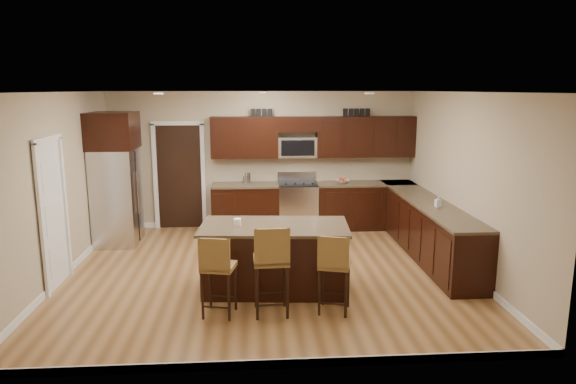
{
  "coord_description": "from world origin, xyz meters",
  "views": [
    {
      "loc": [
        -0.19,
        -7.41,
        2.74
      ],
      "look_at": [
        0.35,
        0.4,
        1.17
      ],
      "focal_mm": 32.0,
      "sensor_mm": 36.0,
      "label": 1
    }
  ],
  "objects": [
    {
      "name": "wall_left",
      "position": [
        -3.0,
        0.0,
        1.35
      ],
      "size": [
        0.0,
        5.5,
        5.5
      ],
      "primitive_type": "plane",
      "rotation": [
        1.57,
        0.0,
        1.57
      ],
      "color": "tan",
      "rests_on": "floor"
    },
    {
      "name": "island",
      "position": [
        0.09,
        -0.65,
        0.43
      ],
      "size": [
        2.08,
        1.21,
        0.92
      ],
      "rotation": [
        0.0,
        0.0,
        -0.08
      ],
      "color": "black",
      "rests_on": "floor"
    },
    {
      "name": "refrigerator",
      "position": [
        -2.62,
        1.7,
        1.21
      ],
      "size": [
        0.79,
        0.92,
        2.35
      ],
      "color": "silver",
      "rests_on": "floor"
    },
    {
      "name": "pantry_door",
      "position": [
        -2.98,
        -0.3,
        1.02
      ],
      "size": [
        0.03,
        0.8,
        2.04
      ],
      "primitive_type": "cube",
      "color": "white",
      "rests_on": "floor"
    },
    {
      "name": "ceiling",
      "position": [
        0.0,
        0.0,
        2.7
      ],
      "size": [
        6.0,
        6.0,
        0.0
      ],
      "primitive_type": "plane",
      "rotation": [
        3.14,
        0.0,
        0.0
      ],
      "color": "silver",
      "rests_on": "wall_back"
    },
    {
      "name": "island_jar",
      "position": [
        -0.41,
        -0.65,
        0.97
      ],
      "size": [
        0.1,
        0.1,
        0.1
      ],
      "primitive_type": "cylinder",
      "color": "white",
      "rests_on": "island"
    },
    {
      "name": "doorway",
      "position": [
        -1.65,
        2.73,
        1.03
      ],
      "size": [
        0.85,
        0.03,
        2.06
      ],
      "primitive_type": "cube",
      "color": "black",
      "rests_on": "floor"
    },
    {
      "name": "stool_mid",
      "position": [
        0.02,
        -1.5,
        0.71
      ],
      "size": [
        0.44,
        0.44,
        1.14
      ],
      "rotation": [
        0.0,
        0.0,
        0.03
      ],
      "color": "olive",
      "rests_on": "floor"
    },
    {
      "name": "floor",
      "position": [
        0.0,
        0.0,
        0.0
      ],
      "size": [
        6.0,
        6.0,
        0.0
      ],
      "primitive_type": "plane",
      "color": "olive",
      "rests_on": "ground"
    },
    {
      "name": "range",
      "position": [
        0.68,
        2.45,
        0.47
      ],
      "size": [
        0.76,
        0.64,
        1.11
      ],
      "color": "silver",
      "rests_on": "floor"
    },
    {
      "name": "wall_right",
      "position": [
        3.0,
        0.0,
        1.35
      ],
      "size": [
        0.0,
        5.5,
        5.5
      ],
      "primitive_type": "plane",
      "rotation": [
        1.57,
        0.0,
        -1.57
      ],
      "color": "tan",
      "rests_on": "floor"
    },
    {
      "name": "upper_cabinets",
      "position": [
        1.04,
        2.58,
        1.84
      ],
      "size": [
        4.0,
        0.33,
        0.8
      ],
      "color": "black",
      "rests_on": "wall_back"
    },
    {
      "name": "stool_right",
      "position": [
        0.78,
        -1.49,
        0.63
      ],
      "size": [
        0.47,
        0.47,
        1.02
      ],
      "rotation": [
        0.0,
        0.0,
        -0.27
      ],
      "color": "olive",
      "rests_on": "floor"
    },
    {
      "name": "canister_tall",
      "position": [
        -0.3,
        2.45,
        1.03
      ],
      "size": [
        0.12,
        0.12,
        0.22
      ],
      "primitive_type": "cylinder",
      "color": "silver",
      "rests_on": "base_cabinets"
    },
    {
      "name": "fruit_bowl",
      "position": [
        1.56,
        2.45,
        0.95
      ],
      "size": [
        0.28,
        0.28,
        0.07
      ],
      "primitive_type": "imported",
      "rotation": [
        0.0,
        0.0,
        0.04
      ],
      "color": "silver",
      "rests_on": "base_cabinets"
    },
    {
      "name": "wall_back",
      "position": [
        0.0,
        2.75,
        1.35
      ],
      "size": [
        6.0,
        0.0,
        6.0
      ],
      "primitive_type": "plane",
      "rotation": [
        1.57,
        0.0,
        0.0
      ],
      "color": "tan",
      "rests_on": "floor"
    },
    {
      "name": "microwave",
      "position": [
        0.68,
        2.6,
        1.62
      ],
      "size": [
        0.76,
        0.31,
        0.4
      ],
      "primitive_type": "cube",
      "color": "silver",
      "rests_on": "upper_cabinets"
    },
    {
      "name": "canister_short",
      "position": [
        -0.34,
        2.45,
        1.0
      ],
      "size": [
        0.11,
        0.11,
        0.15
      ],
      "primitive_type": "cylinder",
      "color": "silver",
      "rests_on": "base_cabinets"
    },
    {
      "name": "soap_bottle",
      "position": [
        2.7,
        0.26,
        1.01
      ],
      "size": [
        0.09,
        0.09,
        0.18
      ],
      "primitive_type": "imported",
      "rotation": [
        0.0,
        0.0,
        0.13
      ],
      "color": "#B2B2B2",
      "rests_on": "base_cabinets"
    },
    {
      "name": "floor_mat",
      "position": [
        0.92,
        1.87,
        0.01
      ],
      "size": [
        0.98,
        0.76,
        0.01
      ],
      "primitive_type": "cube",
      "rotation": [
        0.0,
        0.0,
        0.23
      ],
      "color": "brown",
      "rests_on": "floor"
    },
    {
      "name": "base_cabinets",
      "position": [
        1.9,
        1.45,
        0.46
      ],
      "size": [
        4.02,
        3.96,
        0.92
      ],
      "color": "black",
      "rests_on": "floor"
    },
    {
      "name": "stool_left",
      "position": [
        -0.64,
        -1.49,
        0.64
      ],
      "size": [
        0.46,
        0.46,
        1.03
      ],
      "rotation": [
        0.0,
        0.0,
        -0.21
      ],
      "color": "olive",
      "rests_on": "floor"
    },
    {
      "name": "letter_decor",
      "position": [
        0.9,
        2.58,
        2.29
      ],
      "size": [
        2.2,
        0.03,
        0.15
      ],
      "primitive_type": null,
      "color": "black",
      "rests_on": "upper_cabinets"
    }
  ]
}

